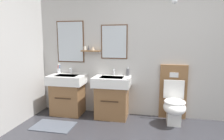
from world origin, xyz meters
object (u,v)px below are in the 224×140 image
(toilet, at_px, (174,101))
(soap_dispenser, at_px, (128,72))
(vanity_sink_left, at_px, (68,93))
(vanity_sink_right, at_px, (112,96))
(toothbrush_cup, at_px, (59,71))

(toilet, height_order, soap_dispenser, toilet)
(vanity_sink_left, xyz_separation_m, toilet, (1.99, 0.01, -0.03))
(soap_dispenser, bearing_deg, toilet, -11.57)
(toilet, xyz_separation_m, soap_dispenser, (-0.83, 0.17, 0.46))
(vanity_sink_left, distance_m, toilet, 1.99)
(toilet, bearing_deg, vanity_sink_left, -179.72)
(toilet, bearing_deg, vanity_sink_right, -179.49)
(soap_dispenser, bearing_deg, toothbrush_cup, -179.61)
(toothbrush_cup, bearing_deg, vanity_sink_right, -8.52)
(vanity_sink_left, height_order, toothbrush_cup, toothbrush_cup)
(vanity_sink_right, bearing_deg, vanity_sink_left, 180.00)
(toilet, distance_m, soap_dispenser, 0.97)
(toothbrush_cup, xyz_separation_m, soap_dispenser, (1.41, 0.01, 0.02))
(vanity_sink_left, relative_size, soap_dispenser, 4.58)
(vanity_sink_right, relative_size, toilet, 0.77)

